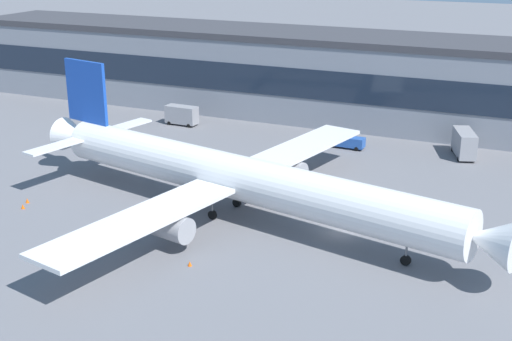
{
  "coord_description": "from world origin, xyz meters",
  "views": [
    {
      "loc": [
        21.3,
        -72.13,
        33.71
      ],
      "look_at": [
        -12.38,
        3.3,
        5.0
      ],
      "focal_mm": 48.13,
      "sensor_mm": 36.0,
      "label": 1
    }
  ],
  "objects_px": {
    "stair_truck": "(181,114)",
    "traffic_cone_0": "(27,201)",
    "airliner": "(237,177)",
    "traffic_cone_2": "(190,264)",
    "belt_loader": "(346,141)",
    "catering_truck": "(464,143)",
    "traffic_cone_1": "(23,206)"
  },
  "relations": [
    {
      "from": "belt_loader",
      "to": "traffic_cone_0",
      "type": "xyz_separation_m",
      "value": [
        -31.19,
        -40.64,
        -0.84
      ]
    },
    {
      "from": "traffic_cone_0",
      "to": "traffic_cone_2",
      "type": "bearing_deg",
      "value": -14.09
    },
    {
      "from": "traffic_cone_2",
      "to": "airliner",
      "type": "bearing_deg",
      "value": 95.02
    },
    {
      "from": "airliner",
      "to": "traffic_cone_1",
      "type": "distance_m",
      "value": 28.27
    },
    {
      "from": "belt_loader",
      "to": "traffic_cone_2",
      "type": "xyz_separation_m",
      "value": [
        -2.7,
        -47.78,
        -0.87
      ]
    },
    {
      "from": "belt_loader",
      "to": "stair_truck",
      "type": "relative_size",
      "value": 1.06
    },
    {
      "from": "catering_truck",
      "to": "stair_truck",
      "type": "bearing_deg",
      "value": -178.26
    },
    {
      "from": "belt_loader",
      "to": "traffic_cone_2",
      "type": "relative_size",
      "value": 11.55
    },
    {
      "from": "stair_truck",
      "to": "traffic_cone_0",
      "type": "height_order",
      "value": "stair_truck"
    },
    {
      "from": "belt_loader",
      "to": "traffic_cone_2",
      "type": "bearing_deg",
      "value": -93.24
    },
    {
      "from": "belt_loader",
      "to": "catering_truck",
      "type": "bearing_deg",
      "value": 9.43
    },
    {
      "from": "airliner",
      "to": "traffic_cone_0",
      "type": "bearing_deg",
      "value": -165.17
    },
    {
      "from": "airliner",
      "to": "belt_loader",
      "type": "height_order",
      "value": "airliner"
    },
    {
      "from": "airliner",
      "to": "catering_truck",
      "type": "relative_size",
      "value": 8.65
    },
    {
      "from": "traffic_cone_0",
      "to": "belt_loader",
      "type": "bearing_deg",
      "value": 52.49
    },
    {
      "from": "traffic_cone_2",
      "to": "traffic_cone_0",
      "type": "bearing_deg",
      "value": 165.91
    },
    {
      "from": "airliner",
      "to": "traffic_cone_2",
      "type": "height_order",
      "value": "airliner"
    },
    {
      "from": "stair_truck",
      "to": "traffic_cone_1",
      "type": "relative_size",
      "value": 9.91
    },
    {
      "from": "airliner",
      "to": "catering_truck",
      "type": "distance_m",
      "value": 42.93
    },
    {
      "from": "airliner",
      "to": "traffic_cone_0",
      "type": "xyz_separation_m",
      "value": [
        -27.23,
        -7.21,
        -4.88
      ]
    },
    {
      "from": "airliner",
      "to": "traffic_cone_0",
      "type": "height_order",
      "value": "airliner"
    },
    {
      "from": "belt_loader",
      "to": "traffic_cone_0",
      "type": "bearing_deg",
      "value": -127.51
    },
    {
      "from": "belt_loader",
      "to": "traffic_cone_0",
      "type": "height_order",
      "value": "belt_loader"
    },
    {
      "from": "stair_truck",
      "to": "traffic_cone_2",
      "type": "relative_size",
      "value": 10.85
    },
    {
      "from": "traffic_cone_1",
      "to": "traffic_cone_0",
      "type": "bearing_deg",
      "value": 116.04
    },
    {
      "from": "catering_truck",
      "to": "traffic_cone_1",
      "type": "distance_m",
      "value": 66.73
    },
    {
      "from": "catering_truck",
      "to": "traffic_cone_0",
      "type": "distance_m",
      "value": 66.17
    },
    {
      "from": "stair_truck",
      "to": "traffic_cone_2",
      "type": "height_order",
      "value": "stair_truck"
    },
    {
      "from": "catering_truck",
      "to": "stair_truck",
      "type": "distance_m",
      "value": 50.6
    },
    {
      "from": "airliner",
      "to": "traffic_cone_0",
      "type": "distance_m",
      "value": 28.58
    },
    {
      "from": "stair_truck",
      "to": "traffic_cone_0",
      "type": "xyz_separation_m",
      "value": [
        0.93,
        -42.17,
        -1.67
      ]
    },
    {
      "from": "belt_loader",
      "to": "traffic_cone_1",
      "type": "bearing_deg",
      "value": -125.51
    }
  ]
}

